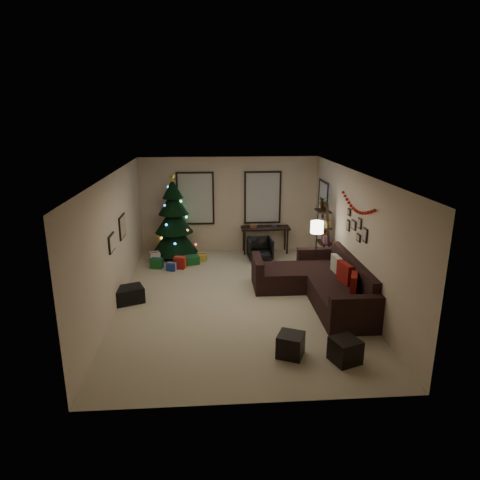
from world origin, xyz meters
name	(u,v)px	position (x,y,z in m)	size (l,w,h in m)	color
floor	(237,299)	(0.00, 0.00, 0.00)	(7.00, 7.00, 0.00)	#BEAF8F
ceiling	(237,174)	(0.00, 0.00, 2.70)	(7.00, 7.00, 0.00)	white
wall_back	(229,205)	(0.00, 3.50, 1.35)	(5.00, 5.00, 0.00)	beige
wall_front	(255,314)	(0.00, -3.50, 1.35)	(5.00, 5.00, 0.00)	beige
wall_left	(114,241)	(-2.50, 0.00, 1.35)	(7.00, 7.00, 0.00)	beige
wall_right	(355,237)	(2.50, 0.00, 1.35)	(7.00, 7.00, 0.00)	beige
window_back_left	(195,198)	(-0.95, 3.47, 1.55)	(1.05, 0.06, 1.50)	#728CB2
window_back_right	(263,198)	(0.95, 3.47, 1.55)	(1.05, 0.06, 1.50)	#728CB2
window_right_wall	(323,205)	(2.47, 2.55, 1.50)	(0.06, 0.90, 1.30)	#728CB2
christmas_tree	(174,222)	(-1.54, 3.04, 0.98)	(1.27, 1.27, 2.36)	black
presents	(176,261)	(-1.46, 2.28, 0.12)	(1.50, 1.01, 0.30)	#14591E
sofa	(321,284)	(1.80, -0.05, 0.31)	(2.12, 3.06, 0.93)	black
pillow_red_a	(354,285)	(2.21, -0.92, 0.64)	(0.12, 0.44, 0.44)	maroon
pillow_red_b	(345,274)	(2.21, -0.35, 0.64)	(0.13, 0.49, 0.49)	maroon
pillow_cream	(336,265)	(2.21, 0.26, 0.63)	(0.12, 0.41, 0.41)	#BFB69B
ottoman_near	(291,345)	(0.72, -2.32, 0.19)	(0.40, 0.40, 0.38)	black
ottoman_far	(345,351)	(1.56, -2.56, 0.20)	(0.42, 0.42, 0.39)	black
desk	(265,230)	(1.01, 3.22, 0.66)	(1.38, 0.49, 0.74)	black
desk_chair	(260,249)	(0.79, 2.57, 0.31)	(0.60, 0.56, 0.61)	black
bookshelf	(325,238)	(2.30, 1.60, 0.87)	(0.30, 0.53, 1.81)	black
potted_plant	(324,199)	(2.30, 1.94, 1.79)	(0.40, 0.34, 0.44)	#4C4C4C
floor_lamp	(317,231)	(1.95, 1.09, 1.19)	(0.30, 0.30, 1.42)	black
art_map	(122,227)	(-2.48, 0.78, 1.46)	(0.04, 0.60, 0.50)	black
art_abstract	(112,243)	(-2.48, -0.34, 1.42)	(0.04, 0.45, 0.35)	black
gallery	(356,227)	(2.48, -0.07, 1.57)	(0.03, 1.25, 0.54)	black
garland	(357,205)	(2.45, -0.08, 2.04)	(0.08, 1.90, 0.30)	#A5140C
stocking_left	(224,201)	(-0.14, 3.58, 1.43)	(0.20, 0.05, 0.36)	#990F0C
stocking_right	(236,199)	(0.19, 3.60, 1.50)	(0.20, 0.05, 0.36)	#990F0C
storage_bin	(127,295)	(-2.34, 0.00, 0.17)	(0.67, 0.44, 0.33)	black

